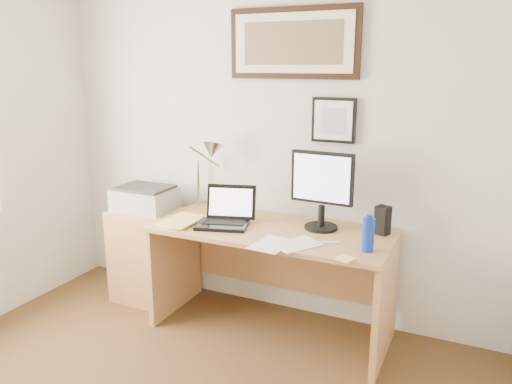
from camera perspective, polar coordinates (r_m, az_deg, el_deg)
The scene contains 17 objects.
wall_back at distance 3.61m, azimuth 1.97°, elevation 5.41°, with size 3.50×0.02×2.50m, color silver.
side_cabinet at distance 4.03m, azimuth -12.22°, elevation -7.02°, with size 0.50×0.40×0.73m, color #AB7A47.
water_bottle at distance 2.98m, azimuth 12.71°, elevation -4.80°, with size 0.07×0.07×0.20m, color #0D2FAC.
bottle_cap at distance 2.95m, azimuth 12.83°, elevation -2.76°, with size 0.04×0.04×0.02m, color #0D2FAC.
speaker at distance 3.30m, azimuth 14.27°, elevation -3.15°, with size 0.08×0.07×0.19m, color black.
paper_sheet_a at distance 3.05m, azimuth 1.80°, elevation -5.97°, with size 0.20×0.29×0.00m, color white.
paper_sheet_b at distance 3.06m, azimuth 4.63°, elevation -5.95°, with size 0.20×0.29×0.00m, color white.
sticky_pad at distance 2.86m, azimuth 10.16°, elevation -7.54°, with size 0.09×0.09×0.01m, color #F9EE76.
marker_pen at distance 3.09m, azimuth 8.05°, elevation -5.72°, with size 0.02×0.02×0.14m, color white.
book at distance 3.55m, azimuth -9.94°, elevation -3.04°, with size 0.23×0.31×0.02m, color #F1D971.
desk at distance 3.49m, azimuth 2.29°, elevation -7.43°, with size 1.60×0.70×0.75m.
laptop at distance 3.40m, azimuth -3.50°, elevation -2.81°, with size 0.39×0.38×0.26m.
lcd_monitor at distance 3.27m, azimuth 7.54°, elevation 0.61°, with size 0.42×0.22×0.52m.
printer at distance 3.92m, azimuth -12.55°, elevation -0.66°, with size 0.44×0.34×0.18m.
desk_lamp at distance 3.63m, azimuth -5.18°, elevation 4.42°, with size 0.29×0.27×0.53m.
picture_large at distance 3.48m, azimuth 4.25°, elevation 16.61°, with size 0.92×0.04×0.47m.
picture_small at distance 3.41m, azimuth 8.86°, elevation 8.11°, with size 0.30×0.03×0.30m.
Camera 1 is at (1.40, -1.28, 1.81)m, focal length 35.00 mm.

